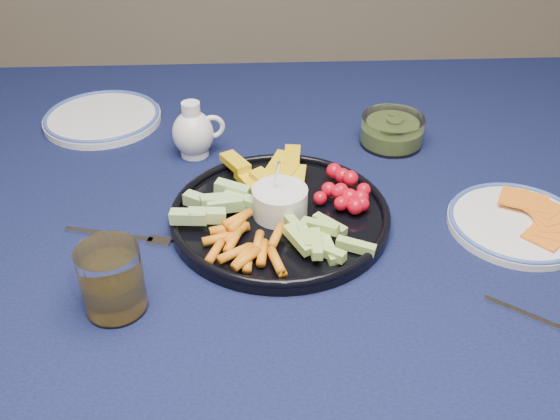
{
  "coord_description": "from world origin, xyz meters",
  "views": [
    {
      "loc": [
        -0.02,
        -0.84,
        1.31
      ],
      "look_at": [
        0.01,
        -0.09,
        0.77
      ],
      "focal_mm": 40.0,
      "sensor_mm": 36.0,
      "label": 1
    }
  ],
  "objects_px": {
    "juice_tumbler": "(113,283)",
    "side_plate_extra": "(103,118)",
    "dining_table": "(270,233)",
    "cheese_plate": "(518,221)",
    "crudite_platter": "(278,211)",
    "creamer_pitcher": "(194,133)",
    "pickle_bowl": "(392,132)"
  },
  "relations": [
    {
      "from": "juice_tumbler",
      "to": "creamer_pitcher",
      "type": "bearing_deg",
      "value": 78.8
    },
    {
      "from": "pickle_bowl",
      "to": "juice_tumbler",
      "type": "xyz_separation_m",
      "value": [
        -0.43,
        -0.4,
        0.02
      ]
    },
    {
      "from": "dining_table",
      "to": "juice_tumbler",
      "type": "bearing_deg",
      "value": -128.02
    },
    {
      "from": "crudite_platter",
      "to": "cheese_plate",
      "type": "bearing_deg",
      "value": -4.93
    },
    {
      "from": "dining_table",
      "to": "side_plate_extra",
      "type": "relative_size",
      "value": 7.51
    },
    {
      "from": "cheese_plate",
      "to": "crudite_platter",
      "type": "bearing_deg",
      "value": 175.07
    },
    {
      "from": "pickle_bowl",
      "to": "cheese_plate",
      "type": "bearing_deg",
      "value": -61.81
    },
    {
      "from": "crudite_platter",
      "to": "juice_tumbler",
      "type": "height_order",
      "value": "crudite_platter"
    },
    {
      "from": "juice_tumbler",
      "to": "side_plate_extra",
      "type": "distance_m",
      "value": 0.52
    },
    {
      "from": "creamer_pitcher",
      "to": "side_plate_extra",
      "type": "bearing_deg",
      "value": 144.76
    },
    {
      "from": "pickle_bowl",
      "to": "cheese_plate",
      "type": "distance_m",
      "value": 0.29
    },
    {
      "from": "crudite_platter",
      "to": "pickle_bowl",
      "type": "xyz_separation_m",
      "value": [
        0.21,
        0.23,
        0.0
      ]
    },
    {
      "from": "side_plate_extra",
      "to": "crudite_platter",
      "type": "bearing_deg",
      "value": -46.29
    },
    {
      "from": "dining_table",
      "to": "side_plate_extra",
      "type": "xyz_separation_m",
      "value": [
        -0.31,
        0.25,
        0.1
      ]
    },
    {
      "from": "dining_table",
      "to": "cheese_plate",
      "type": "xyz_separation_m",
      "value": [
        0.37,
        -0.12,
        0.1
      ]
    },
    {
      "from": "juice_tumbler",
      "to": "pickle_bowl",
      "type": "bearing_deg",
      "value": 43.18
    },
    {
      "from": "dining_table",
      "to": "creamer_pitcher",
      "type": "xyz_separation_m",
      "value": [
        -0.13,
        0.12,
        0.13
      ]
    },
    {
      "from": "juice_tumbler",
      "to": "side_plate_extra",
      "type": "bearing_deg",
      "value": 102.26
    },
    {
      "from": "creamer_pitcher",
      "to": "side_plate_extra",
      "type": "xyz_separation_m",
      "value": [
        -0.19,
        0.13,
        -0.03
      ]
    },
    {
      "from": "crudite_platter",
      "to": "creamer_pitcher",
      "type": "xyz_separation_m",
      "value": [
        -0.14,
        0.21,
        0.02
      ]
    },
    {
      "from": "dining_table",
      "to": "crudite_platter",
      "type": "relative_size",
      "value": 5.06
    },
    {
      "from": "dining_table",
      "to": "pickle_bowl",
      "type": "relative_size",
      "value": 14.76
    },
    {
      "from": "crudite_platter",
      "to": "juice_tumbler",
      "type": "distance_m",
      "value": 0.27
    },
    {
      "from": "pickle_bowl",
      "to": "juice_tumbler",
      "type": "bearing_deg",
      "value": -136.82
    },
    {
      "from": "crudite_platter",
      "to": "side_plate_extra",
      "type": "relative_size",
      "value": 1.48
    },
    {
      "from": "creamer_pitcher",
      "to": "juice_tumbler",
      "type": "distance_m",
      "value": 0.39
    },
    {
      "from": "cheese_plate",
      "to": "juice_tumbler",
      "type": "relative_size",
      "value": 2.2
    },
    {
      "from": "creamer_pitcher",
      "to": "crudite_platter",
      "type": "bearing_deg",
      "value": -56.41
    },
    {
      "from": "juice_tumbler",
      "to": "side_plate_extra",
      "type": "relative_size",
      "value": 0.42
    },
    {
      "from": "pickle_bowl",
      "to": "creamer_pitcher",
      "type": "bearing_deg",
      "value": -176.46
    },
    {
      "from": "dining_table",
      "to": "cheese_plate",
      "type": "distance_m",
      "value": 0.4
    },
    {
      "from": "dining_table",
      "to": "crudite_platter",
      "type": "height_order",
      "value": "crudite_platter"
    }
  ]
}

